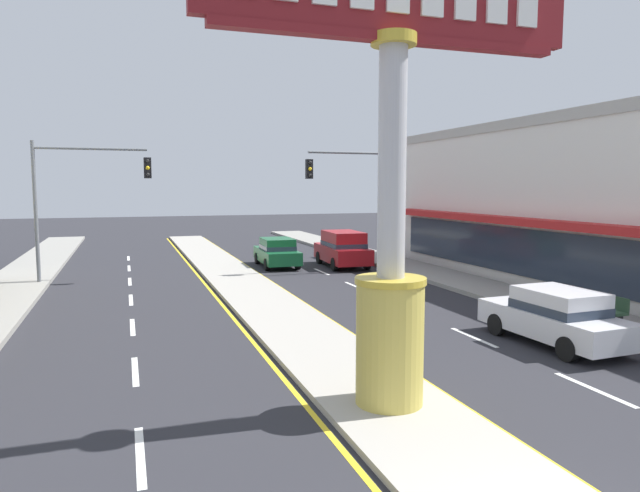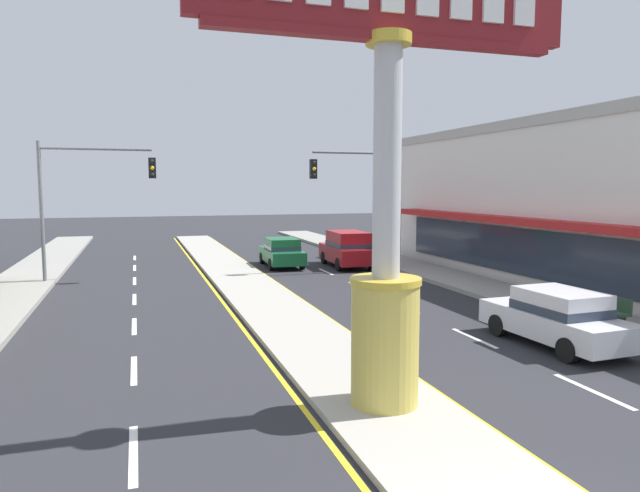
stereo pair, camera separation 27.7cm
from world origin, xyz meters
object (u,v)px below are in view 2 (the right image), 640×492
at_px(sedan_near_right_lane, 557,317).
at_px(suv_near_left_lane, 347,248).
at_px(district_sign, 387,183).
at_px(traffic_light_left_side, 85,187).
at_px(traffic_light_right_side, 368,187).
at_px(sedan_far_right_lane, 282,252).
at_px(storefront_right, 609,202).
at_px(street_bench, 605,309).

height_order(sedan_near_right_lane, suv_near_left_lane, suv_near_left_lane).
distance_m(district_sign, sedan_near_right_lane, 7.64).
xyz_separation_m(traffic_light_left_side, traffic_light_right_side, (13.03, -0.81, 0.00)).
xyz_separation_m(traffic_light_right_side, suv_near_left_lane, (-0.29, 2.07, -3.26)).
bearing_deg(traffic_light_right_side, sedan_far_right_lane, 137.84).
height_order(storefront_right, sedan_near_right_lane, storefront_right).
relative_size(traffic_light_right_side, sedan_near_right_lane, 1.42).
distance_m(suv_near_left_lane, street_bench, 15.20).
distance_m(traffic_light_left_side, sedan_far_right_lane, 10.34).
bearing_deg(street_bench, traffic_light_left_side, 138.01).
bearing_deg(sedan_far_right_lane, sedan_near_right_lane, -79.03).
xyz_separation_m(sedan_far_right_lane, street_bench, (5.82, -16.17, -0.14)).
bearing_deg(storefront_right, sedan_near_right_lane, -140.44).
relative_size(sedan_near_right_lane, sedan_far_right_lane, 1.00).
xyz_separation_m(storefront_right, sedan_near_right_lane, (-8.63, -7.13, -2.80)).
bearing_deg(sedan_near_right_lane, traffic_light_right_side, 88.83).
height_order(storefront_right, street_bench, storefront_right).
relative_size(traffic_light_left_side, sedan_far_right_lane, 1.42).
relative_size(traffic_light_left_side, street_bench, 3.87).
bearing_deg(storefront_right, district_sign, -146.70).
distance_m(storefront_right, street_bench, 9.22).
xyz_separation_m(storefront_right, street_bench, (-6.12, -6.25, -2.94)).
bearing_deg(suv_near_left_lane, traffic_light_left_side, -174.37).
bearing_deg(sedan_far_right_lane, storefront_right, -39.74).
distance_m(sedan_far_right_lane, suv_near_left_lane, 3.51).
bearing_deg(sedan_near_right_lane, storefront_right, 39.56).
distance_m(storefront_right, sedan_far_right_lane, 15.77).
bearing_deg(sedan_near_right_lane, sedan_far_right_lane, 100.97).
xyz_separation_m(traffic_light_right_side, sedan_far_right_lane, (-3.59, 3.25, -3.46)).
distance_m(traffic_light_right_side, sedan_far_right_lane, 5.95).
bearing_deg(sedan_near_right_lane, district_sign, -157.10).
distance_m(sedan_near_right_lane, sedan_far_right_lane, 17.37).
distance_m(storefront_right, suv_near_left_lane, 12.56).
xyz_separation_m(district_sign, suv_near_left_lane, (6.22, 18.50, -3.35)).
height_order(traffic_light_right_side, sedan_far_right_lane, traffic_light_right_side).
xyz_separation_m(sedan_near_right_lane, sedan_far_right_lane, (-3.30, 17.05, 0.00)).
bearing_deg(traffic_light_left_side, storefront_right, -19.30).
xyz_separation_m(district_sign, traffic_light_right_side, (6.51, 16.44, -0.09)).
xyz_separation_m(district_sign, sedan_near_right_lane, (6.23, 2.63, -3.55)).
xyz_separation_m(storefront_right, suv_near_left_lane, (-8.64, 8.74, -2.60)).
height_order(traffic_light_right_side, sedan_near_right_lane, traffic_light_right_side).
bearing_deg(street_bench, sedan_near_right_lane, -160.64).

